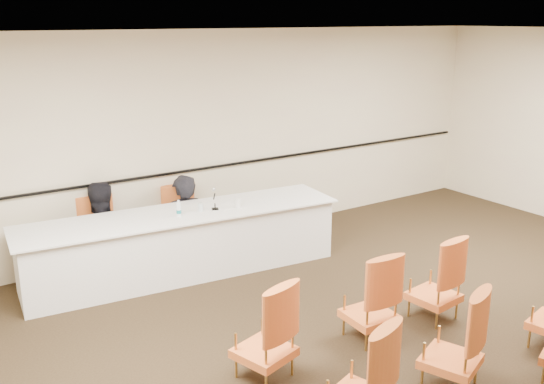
{
  "coord_description": "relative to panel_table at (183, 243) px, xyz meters",
  "views": [
    {
      "loc": [
        -3.95,
        -3.46,
        3.15
      ],
      "look_at": [
        0.09,
        2.6,
        1.04
      ],
      "focal_mm": 40.0,
      "sensor_mm": 36.0,
      "label": 1
    }
  ],
  "objects": [
    {
      "name": "aud_chair_back_left",
      "position": [
        -0.18,
        -3.53,
        0.07
      ],
      "size": [
        0.63,
        0.63,
        0.95
      ],
      "primitive_type": null,
      "rotation": [
        0.0,
        0.0,
        0.31
      ],
      "color": "#E54E29",
      "rests_on": "ground"
    },
    {
      "name": "wall_back",
      "position": [
        0.92,
        0.89,
        1.1
      ],
      "size": [
        10.0,
        0.04,
        3.0
      ],
      "primitive_type": "cube",
      "color": "beige",
      "rests_on": "ground"
    },
    {
      "name": "ceiling",
      "position": [
        0.92,
        -3.11,
        2.6
      ],
      "size": [
        10.0,
        10.0,
        0.0
      ],
      "primitive_type": "plane",
      "rotation": [
        3.14,
        0.0,
        0.0
      ],
      "color": "silver",
      "rests_on": "ground"
    },
    {
      "name": "panelist_second_chair",
      "position": [
        -0.84,
        0.68,
        0.07
      ],
      "size": [
        0.55,
        0.55,
        0.95
      ],
      "primitive_type": null,
      "rotation": [
        0.0,
        0.0,
        -0.1
      ],
      "color": "#E54E29",
      "rests_on": "ground"
    },
    {
      "name": "drinking_glass",
      "position": [
        0.23,
        -0.06,
        0.45
      ],
      "size": [
        0.08,
        0.08,
        0.1
      ],
      "primitive_type": "cylinder",
      "rotation": [
        0.0,
        0.0,
        -0.37
      ],
      "color": "silver",
      "rests_on": "panel_table"
    },
    {
      "name": "water_bottle",
      "position": [
        -0.08,
        -0.1,
        0.51
      ],
      "size": [
        0.08,
        0.08,
        0.2
      ],
      "primitive_type": null,
      "rotation": [
        0.0,
        0.0,
        -0.37
      ],
      "color": "#177A81",
      "rests_on": "panel_table"
    },
    {
      "name": "panelist_main",
      "position": [
        0.28,
        0.56,
        -0.12
      ],
      "size": [
        0.62,
        0.41,
        1.69
      ],
      "primitive_type": "imported",
      "rotation": [
        0.0,
        0.0,
        3.14
      ],
      "color": "black",
      "rests_on": "ground"
    },
    {
      "name": "panelist_main_chair",
      "position": [
        0.28,
        0.56,
        0.07
      ],
      "size": [
        0.55,
        0.55,
        0.95
      ],
      "primitive_type": null,
      "rotation": [
        0.0,
        0.0,
        -0.1
      ],
      "color": "#E54E29",
      "rests_on": "ground"
    },
    {
      "name": "aud_chair_front_right",
      "position": [
        1.73,
        -2.58,
        0.07
      ],
      "size": [
        0.55,
        0.55,
        0.95
      ],
      "primitive_type": null,
      "rotation": [
        0.0,
        0.0,
        0.11
      ],
      "color": "#E54E29",
      "rests_on": "ground"
    },
    {
      "name": "aud_chair_front_mid",
      "position": [
        0.85,
        -2.53,
        0.07
      ],
      "size": [
        0.52,
        0.52,
        0.95
      ],
      "primitive_type": null,
      "rotation": [
        0.0,
        0.0,
        -0.05
      ],
      "color": "#E54E29",
      "rests_on": "ground"
    },
    {
      "name": "wall_rail",
      "position": [
        0.92,
        0.85,
        0.7
      ],
      "size": [
        9.8,
        0.04,
        0.03
      ],
      "primitive_type": "cube",
      "color": "black",
      "rests_on": "wall_back"
    },
    {
      "name": "panelist_second",
      "position": [
        -0.84,
        0.68,
        -0.05
      ],
      "size": [
        0.82,
        0.66,
        1.64
      ],
      "primitive_type": "imported",
      "rotation": [
        0.0,
        0.0,
        3.19
      ],
      "color": "black",
      "rests_on": "ground"
    },
    {
      "name": "papers",
      "position": [
        0.58,
        -0.09,
        0.41
      ],
      "size": [
        0.35,
        0.3,
        0.0
      ],
      "primitive_type": "cube",
      "rotation": [
        0.0,
        0.0,
        0.32
      ],
      "color": "white",
      "rests_on": "panel_table"
    },
    {
      "name": "panel_table",
      "position": [
        0.0,
        0.0,
        0.0
      ],
      "size": [
        4.11,
        1.34,
        0.81
      ],
      "primitive_type": null,
      "rotation": [
        0.0,
        0.0,
        -0.1
      ],
      "color": "silver",
      "rests_on": "ground"
    },
    {
      "name": "floor",
      "position": [
        0.92,
        -3.11,
        -0.4
      ],
      "size": [
        10.0,
        10.0,
        0.0
      ],
      "primitive_type": "plane",
      "color": "black",
      "rests_on": "ground"
    },
    {
      "name": "aud_chair_back_mid",
      "position": [
        0.88,
        -3.54,
        0.07
      ],
      "size": [
        0.65,
        0.65,
        0.95
      ],
      "primitive_type": null,
      "rotation": [
        0.0,
        0.0,
        0.37
      ],
      "color": "#E54E29",
      "rests_on": "ground"
    },
    {
      "name": "microphone",
      "position": [
        0.41,
        -0.12,
        0.53
      ],
      "size": [
        0.15,
        0.2,
        0.25
      ],
      "primitive_type": null,
      "rotation": [
        0.0,
        0.0,
        -0.4
      ],
      "color": "black",
      "rests_on": "panel_table"
    },
    {
      "name": "coffee_cup",
      "position": [
        0.69,
        -0.2,
        0.46
      ],
      "size": [
        0.09,
        0.09,
        0.12
      ],
      "primitive_type": "cylinder",
      "rotation": [
        0.0,
        0.0,
        -0.25
      ],
      "color": "white",
      "rests_on": "panel_table"
    },
    {
      "name": "aud_chair_front_left",
      "position": [
        -0.41,
        -2.52,
        0.07
      ],
      "size": [
        0.62,
        0.62,
        0.95
      ],
      "primitive_type": null,
      "rotation": [
        0.0,
        0.0,
        0.27
      ],
      "color": "#E54E29",
      "rests_on": "ground"
    }
  ]
}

